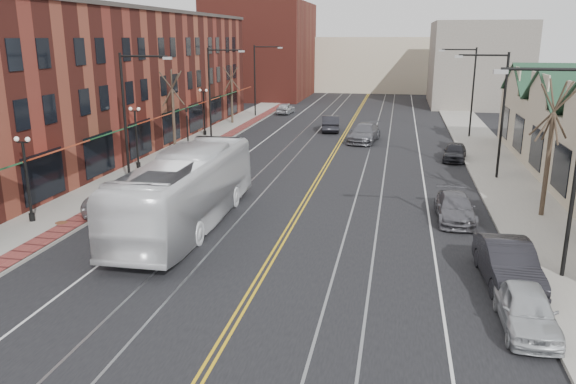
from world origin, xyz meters
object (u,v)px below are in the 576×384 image
at_px(parked_suv, 126,195).
at_px(parked_car_d, 455,152).
at_px(transit_bus, 187,190).
at_px(parked_car_c, 455,208).
at_px(parked_car_a, 527,309).
at_px(parked_car_b, 508,264).

xyz_separation_m(parked_suv, parked_car_d, (18.60, 16.32, -0.14)).
distance_m(transit_bus, parked_car_c, 13.53).
height_order(parked_suv, parked_car_a, parked_suv).
distance_m(parked_car_a, parked_car_d, 25.84).
bearing_deg(parked_suv, parked_car_b, 156.23).
bearing_deg(parked_car_d, parked_car_c, -87.06).
relative_size(parked_car_a, parked_car_c, 0.89).
height_order(transit_bus, parked_suv, transit_bus).
height_order(parked_car_b, parked_car_c, parked_car_b).
bearing_deg(parked_car_d, parked_car_b, -82.16).
relative_size(transit_bus, parked_car_c, 2.90).
bearing_deg(parked_suv, parked_car_d, -144.53).
relative_size(transit_bus, parked_suv, 2.26).
bearing_deg(parked_car_d, transit_bus, -120.23).
xyz_separation_m(parked_suv, parked_car_a, (18.60, -9.52, -0.12)).
xyz_separation_m(transit_bus, parked_car_c, (13.03, 3.46, -1.18)).
xyz_separation_m(transit_bus, parked_car_d, (14.30, 18.26, -1.17)).
distance_m(parked_car_c, parked_car_d, 14.86).
distance_m(transit_bus, parked_car_b, 14.91).
bearing_deg(transit_bus, parked_car_d, -128.72).
bearing_deg(parked_car_b, parked_car_d, 86.20).
relative_size(parked_car_c, parked_car_d, 1.15).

